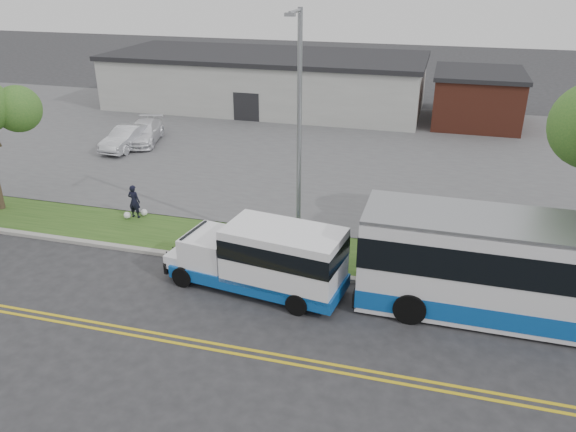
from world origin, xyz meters
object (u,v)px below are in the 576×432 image
(pedestrian, at_px, (134,201))
(parked_car_b, at_px, (144,132))
(shuttle_bus, at_px, (267,257))
(parked_car_a, at_px, (127,138))
(transit_bus, at_px, (556,275))
(streetlight_near, at_px, (299,130))

(pedestrian, distance_m, parked_car_b, 12.23)
(shuttle_bus, distance_m, parked_car_b, 20.26)
(shuttle_bus, distance_m, parked_car_a, 19.39)
(transit_bus, bearing_deg, pedestrian, 168.59)
(streetlight_near, height_order, transit_bus, streetlight_near)
(pedestrian, bearing_deg, transit_bus, 169.56)
(streetlight_near, bearing_deg, transit_bus, -14.69)
(streetlight_near, relative_size, transit_bus, 0.75)
(parked_car_a, relative_size, parked_car_b, 0.92)
(streetlight_near, distance_m, parked_car_b, 18.85)
(streetlight_near, bearing_deg, parked_car_a, 142.69)
(streetlight_near, height_order, pedestrian, streetlight_near)
(shuttle_bus, height_order, transit_bus, transit_bus)
(transit_bus, height_order, parked_car_b, transit_bus)
(transit_bus, xyz_separation_m, parked_car_a, (-23.28, 13.11, -0.96))
(transit_bus, relative_size, parked_car_b, 2.68)
(streetlight_near, xyz_separation_m, pedestrian, (-8.18, 1.27, -4.33))
(shuttle_bus, bearing_deg, pedestrian, 159.09)
(shuttle_bus, xyz_separation_m, pedestrian, (-7.83, 4.33, -0.48))
(parked_car_b, bearing_deg, shuttle_bus, -63.59)
(shuttle_bus, relative_size, transit_bus, 0.55)
(pedestrian, bearing_deg, streetlight_near, 172.70)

